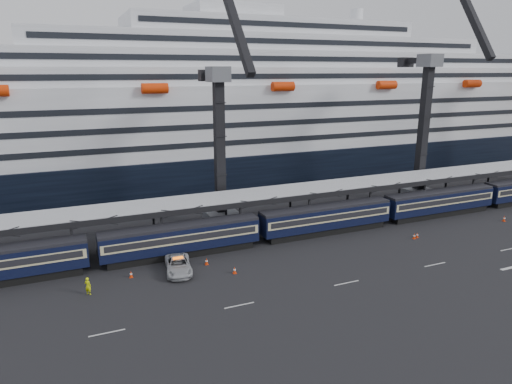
{
  "coord_description": "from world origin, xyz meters",
  "views": [
    {
      "loc": [
        -39.71,
        -40.4,
        21.54
      ],
      "look_at": [
        -18.35,
        10.0,
        6.87
      ],
      "focal_mm": 32.0,
      "sensor_mm": 36.0,
      "label": 1
    }
  ],
  "objects": [
    {
      "name": "ground",
      "position": [
        0.0,
        0.0,
        0.0
      ],
      "size": [
        260.0,
        260.0,
        0.0
      ],
      "primitive_type": "plane",
      "color": "black",
      "rests_on": "ground"
    },
    {
      "name": "crane_dark_near",
      "position": [
        -20.0,
        18.59,
        11.93
      ],
      "size": [
        4.5,
        17.75,
        35.08
      ],
      "color": "#4D4F55",
      "rests_on": "ground"
    },
    {
      "name": "train",
      "position": [
        -4.65,
        10.0,
        2.2
      ],
      "size": [
        133.05,
        3.0,
        4.05
      ],
      "color": "black",
      "rests_on": "ground"
    },
    {
      "name": "worker",
      "position": [
        -38.98,
        3.9,
        0.91
      ],
      "size": [
        0.79,
        0.75,
        1.82
      ],
      "primitive_type": "imported",
      "rotation": [
        0.0,
        0.0,
        2.49
      ],
      "color": "#CEDE0B",
      "rests_on": "ground"
    },
    {
      "name": "crane_dark_mid",
      "position": [
        15.0,
        17.59,
        13.36
      ],
      "size": [
        4.5,
        18.24,
        39.64
      ],
      "color": "#4D4F55",
      "rests_on": "ground"
    },
    {
      "name": "lane_markings",
      "position": [
        8.15,
        -5.23,
        0.01
      ],
      "size": [
        111.0,
        4.27,
        0.02
      ],
      "color": "beige",
      "rests_on": "ground"
    },
    {
      "name": "traffic_cone_b",
      "position": [
        -26.08,
        6.26,
        0.4
      ],
      "size": [
        0.4,
        0.4,
        0.8
      ],
      "color": "red",
      "rests_on": "ground"
    },
    {
      "name": "pickup_truck",
      "position": [
        -29.53,
        5.49,
        0.81
      ],
      "size": [
        3.55,
        6.17,
        1.62
      ],
      "primitive_type": "imported",
      "rotation": [
        0.0,
        0.0,
        -0.15
      ],
      "color": "#A1A3A7",
      "rests_on": "ground"
    },
    {
      "name": "traffic_cone_f",
      "position": [
        18.81,
        4.01,
        0.42
      ],
      "size": [
        0.43,
        0.43,
        0.86
      ],
      "color": "red",
      "rests_on": "ground"
    },
    {
      "name": "traffic_cone_e",
      "position": [
        2.23,
        3.66,
        0.35
      ],
      "size": [
        0.35,
        0.35,
        0.71
      ],
      "color": "red",
      "rests_on": "ground"
    },
    {
      "name": "traffic_cone_c",
      "position": [
        -23.95,
        2.79,
        0.4
      ],
      "size": [
        0.4,
        0.4,
        0.81
      ],
      "color": "red",
      "rests_on": "ground"
    },
    {
      "name": "cruise_ship",
      "position": [
        -1.08,
        45.99,
        12.34
      ],
      "size": [
        214.09,
        28.84,
        34.0
      ],
      "color": "black",
      "rests_on": "ground"
    },
    {
      "name": "traffic_cone_a",
      "position": [
        -34.54,
        6.18,
        0.37
      ],
      "size": [
        0.38,
        0.38,
        0.76
      ],
      "color": "red",
      "rests_on": "ground"
    },
    {
      "name": "traffic_cone_d",
      "position": [
        1.57,
        3.48,
        0.38
      ],
      "size": [
        0.39,
        0.39,
        0.77
      ],
      "color": "red",
      "rests_on": "ground"
    },
    {
      "name": "canopy",
      "position": [
        0.0,
        14.0,
        5.25
      ],
      "size": [
        130.0,
        6.25,
        5.53
      ],
      "color": "#97999F",
      "rests_on": "ground"
    }
  ]
}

